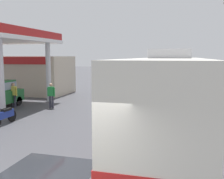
{
  "coord_description": "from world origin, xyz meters",
  "views": [
    {
      "loc": [
        2.15,
        -3.71,
        3.4
      ],
      "look_at": [
        -1.5,
        10.0,
        1.6
      ],
      "focal_mm": 41.99,
      "sensor_mm": 36.0,
      "label": 1
    }
  ],
  "objects": [
    {
      "name": "pedestrian_by_shop",
      "position": [
        -6.1,
        11.72,
        0.93
      ],
      "size": [
        0.55,
        0.22,
        1.66
      ],
      "color": "#33333F",
      "rests_on": "ground"
    },
    {
      "name": "motorcycle_parked_forecourt",
      "position": [
        -6.38,
        7.33,
        0.44
      ],
      "size": [
        0.55,
        1.8,
        0.92
      ],
      "color": "black",
      "rests_on": "ground"
    },
    {
      "name": "minibus_opposing_lane",
      "position": [
        -2.41,
        23.61,
        1.47
      ],
      "size": [
        2.04,
        6.13,
        2.44
      ],
      "color": "#264C9E",
      "rests_on": "ground"
    },
    {
      "name": "lane_divider_stripe",
      "position": [
        0.0,
        15.0,
        0.0
      ],
      "size": [
        0.16,
        50.0,
        0.01
      ],
      "primitive_type": "cube",
      "color": "#D8CC4C",
      "rests_on": "ground"
    },
    {
      "name": "car_trailing_behind_bus",
      "position": [
        1.94,
        26.45,
        1.01
      ],
      "size": [
        1.7,
        4.2,
        1.82
      ],
      "color": "maroon",
      "rests_on": "ground"
    },
    {
      "name": "gas_station_roadside",
      "position": [
        -11.27,
        15.62,
        2.63
      ],
      "size": [
        9.1,
        11.95,
        5.1
      ],
      "color": "#B21E1E",
      "rests_on": "ground"
    },
    {
      "name": "ground",
      "position": [
        0.0,
        20.0,
        0.0
      ],
      "size": [
        120.0,
        120.0,
        0.0
      ],
      "primitive_type": "plane",
      "color": "#424247"
    },
    {
      "name": "coach_bus_main",
      "position": [
        1.68,
        6.65,
        1.72
      ],
      "size": [
        2.6,
        11.04,
        3.69
      ],
      "color": "silver",
      "rests_on": "ground"
    },
    {
      "name": "pedestrian_near_pump",
      "position": [
        -8.67,
        11.32,
        0.93
      ],
      "size": [
        0.55,
        0.22,
        1.66
      ],
      "color": "#33333F",
      "rests_on": "ground"
    }
  ]
}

